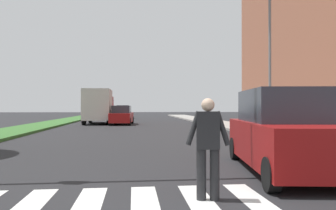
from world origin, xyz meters
name	(u,v)px	position (x,y,z in m)	size (l,w,h in m)	color
ground_plane	(130,125)	(0.00, 30.00, 0.00)	(140.00, 140.00, 0.00)	#262628
crosswalk	(116,205)	(0.00, 7.62, 0.00)	(4.95, 2.20, 0.01)	silver
median_strip	(38,126)	(-6.95, 28.00, 0.07)	(2.93, 64.00, 0.15)	#386B2D
sidewalk_right	(228,125)	(7.92, 28.00, 0.07)	(3.00, 64.00, 0.15)	#9E9991
street_lamp_right	(268,49)	(7.33, 18.79, 4.59)	(1.02, 0.24, 7.50)	slate
pedestrian_performer	(208,144)	(1.50, 7.73, 0.93)	(0.75, 0.30, 1.69)	#262628
suv_crossing	(285,133)	(3.87, 9.86, 0.93)	(2.53, 4.82, 1.97)	maroon
sedan_midblock	(122,116)	(-0.74, 31.09, 0.77)	(2.09, 4.52, 1.66)	maroon
sedan_distant	(123,112)	(-1.15, 46.18, 0.81)	(1.97, 4.18, 1.76)	#474C51
truck_box_delivery	(99,106)	(-2.89, 32.64, 1.63)	(2.40, 6.20, 3.10)	maroon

